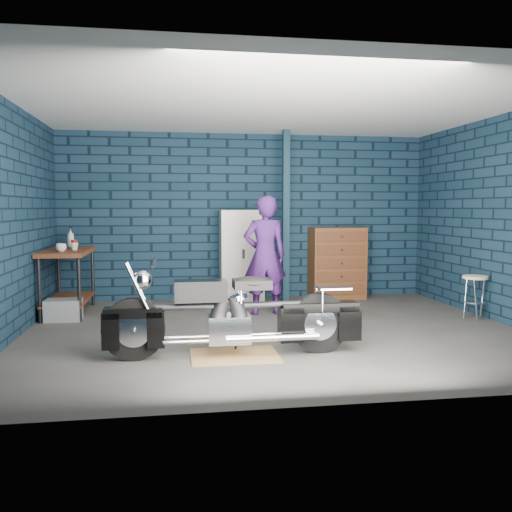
{
  "coord_description": "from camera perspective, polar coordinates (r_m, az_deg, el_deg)",
  "views": [
    {
      "loc": [
        -1.22,
        -6.36,
        1.5
      ],
      "look_at": [
        -0.18,
        0.3,
        0.9
      ],
      "focal_mm": 38.0,
      "sensor_mm": 36.0,
      "label": 1
    }
  ],
  "objects": [
    {
      "name": "ground",
      "position": [
        6.65,
        1.96,
        -7.93
      ],
      "size": [
        6.0,
        6.0,
        0.0
      ],
      "primitive_type": "plane",
      "color": "#464542",
      "rests_on": "ground"
    },
    {
      "name": "room_walls",
      "position": [
        7.04,
        1.15,
        8.39
      ],
      "size": [
        6.02,
        5.01,
        2.71
      ],
      "color": "#102738",
      "rests_on": "ground"
    },
    {
      "name": "support_post",
      "position": [
        8.5,
        3.16,
        4.09
      ],
      "size": [
        0.1,
        0.1,
        2.7
      ],
      "primitive_type": "cube",
      "color": "#112835",
      "rests_on": "ground"
    },
    {
      "name": "workbench",
      "position": [
        8.12,
        -19.16,
        -2.57
      ],
      "size": [
        0.6,
        1.4,
        0.91
      ],
      "primitive_type": "cube",
      "color": "brown",
      "rests_on": "ground"
    },
    {
      "name": "drip_mat",
      "position": [
        5.59,
        -2.26,
        -10.41
      ],
      "size": [
        0.89,
        0.67,
        0.01
      ],
      "primitive_type": "cube",
      "rotation": [
        0.0,
        0.0,
        0.0
      ],
      "color": "#9C7444",
      "rests_on": "ground"
    },
    {
      "name": "motorcycle",
      "position": [
        5.48,
        -2.28,
        -5.53
      ],
      "size": [
        2.22,
        0.6,
        0.98
      ],
      "primitive_type": null,
      "rotation": [
        0.0,
        0.0,
        0.0
      ],
      "color": "black",
      "rests_on": "ground"
    },
    {
      "name": "person",
      "position": [
        7.59,
        0.94,
        0.07
      ],
      "size": [
        0.62,
        0.42,
        1.67
      ],
      "primitive_type": "imported",
      "rotation": [
        0.0,
        0.0,
        3.18
      ],
      "color": "#451C6A",
      "rests_on": "ground"
    },
    {
      "name": "storage_bin",
      "position": [
        7.68,
        -19.61,
        -5.37
      ],
      "size": [
        0.46,
        0.32,
        0.28
      ],
      "primitive_type": "cube",
      "color": "gray",
      "rests_on": "ground"
    },
    {
      "name": "locker",
      "position": [
        8.7,
        -1.53,
        0.04
      ],
      "size": [
        0.68,
        0.49,
        1.46
      ],
      "primitive_type": "cube",
      "color": "beige",
      "rests_on": "ground"
    },
    {
      "name": "tool_chest",
      "position": [
        9.06,
        8.54,
        -0.73
      ],
      "size": [
        0.88,
        0.49,
        1.17
      ],
      "primitive_type": "cube",
      "color": "brown",
      "rests_on": "ground"
    },
    {
      "name": "shop_stool",
      "position": [
        7.84,
        22.01,
        -4.09
      ],
      "size": [
        0.36,
        0.36,
        0.59
      ],
      "primitive_type": null,
      "rotation": [
        0.0,
        0.0,
        0.1
      ],
      "color": "beige",
      "rests_on": "ground"
    },
    {
      "name": "cup_a",
      "position": [
        7.75,
        -19.83,
        0.84
      ],
      "size": [
        0.16,
        0.16,
        0.11
      ],
      "primitive_type": "imported",
      "rotation": [
        0.0,
        0.0,
        0.22
      ],
      "color": "beige",
      "rests_on": "workbench"
    },
    {
      "name": "cup_b",
      "position": [
        7.94,
        -18.58,
        0.95
      ],
      "size": [
        0.11,
        0.11,
        0.1
      ],
      "primitive_type": "imported",
      "rotation": [
        0.0,
        0.0,
        -0.02
      ],
      "color": "beige",
      "rests_on": "workbench"
    },
    {
      "name": "mug_purple",
      "position": [
        8.06,
        -19.93,
        0.96
      ],
      "size": [
        0.07,
        0.07,
        0.1
      ],
      "primitive_type": "cylinder",
      "rotation": [
        0.0,
        0.0,
        0.01
      ],
      "color": "#531966",
      "rests_on": "workbench"
    },
    {
      "name": "mug_red",
      "position": [
        8.29,
        -18.58,
        1.2
      ],
      "size": [
        0.09,
        0.09,
        0.12
      ],
      "primitive_type": "cylinder",
      "rotation": [
        0.0,
        0.0,
        -0.03
      ],
      "color": "maroon",
      "rests_on": "workbench"
    },
    {
      "name": "bottle",
      "position": [
        8.63,
        -18.93,
        1.83
      ],
      "size": [
        0.14,
        0.14,
        0.28
      ],
      "primitive_type": "imported",
      "rotation": [
        0.0,
        0.0,
        0.34
      ],
      "color": "gray",
      "rests_on": "workbench"
    }
  ]
}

